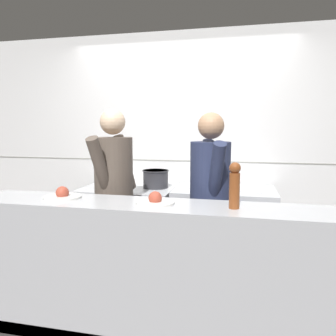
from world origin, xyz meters
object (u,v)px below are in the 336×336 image
Objects in this scene: stock_pot at (106,176)px; chef_head_cook at (114,193)px; sauce_pot at (156,178)px; chef_sous at (210,200)px; mixing_bowl_steel at (200,185)px; plated_dish_main at (62,195)px; chefs_knife at (238,191)px; plated_dish_appetiser at (155,201)px; pepper_mill at (235,184)px; oven_range at (129,227)px.

stock_pot is 0.17× the size of chef_head_cook.
sauce_pot is 0.92m from chef_sous.
mixing_bowl_steel is 0.75× the size of plated_dish_main.
chef_head_cook is at bearing -155.29° from chefs_knife.
chefs_knife is (0.87, -0.15, -0.07)m from sauce_pot.
plated_dish_appetiser is at bearing -36.49° from chef_head_cook.
chef_head_cook is at bearing 162.42° from chef_sous.
mixing_bowl_steel is 0.39m from chefs_knife.
chef_sous is at bearing 9.76° from chef_head_cook.
chef_head_cook is at bearing 134.15° from plated_dish_appetiser.
chef_sous is at bearing -74.31° from mixing_bowl_steel.
sauce_pot is at bearing 81.12° from chef_head_cook.
pepper_mill is (0.37, -1.12, 0.22)m from mixing_bowl_steel.
chef_head_cook is 0.86m from chef_sous.
mixing_bowl_steel is (0.78, -0.04, 0.50)m from oven_range.
plated_dish_appetiser reaches higher than sauce_pot.
chef_sous is at bearing 26.26° from plated_dish_main.
mixing_bowl_steel is at bearing -2.62° from oven_range.
chef_sous is at bearing -45.00° from sauce_pot.
oven_range is at bearing 134.81° from pepper_mill.
mixing_bowl_steel is 1.20m from pepper_mill.
plated_dish_appetiser is 0.16× the size of chef_head_cook.
plated_dish_appetiser is (0.87, -1.17, 0.02)m from stock_pot.
sauce_pot is at bearing 9.52° from oven_range.
plated_dish_main is at bearing -129.88° from mixing_bowl_steel.
oven_range is 3.51× the size of stock_pot.
plated_dish_main is 0.90× the size of pepper_mill.
chef_sous is (-0.21, 0.56, -0.24)m from pepper_mill.
mixing_bowl_steel is 0.13× the size of chef_sous.
pepper_mill reaches higher than plated_dish_appetiser.
oven_range is at bearing 117.75° from plated_dish_appetiser.
stock_pot is at bearing -177.22° from sauce_pot.
chef_head_cook is at bearing -61.29° from stock_pot.
oven_range is 3.45× the size of sauce_pot.
plated_dish_main is at bearing -171.73° from chef_sous.
pepper_mill is at bearing -1.45° from plated_dish_main.
chefs_knife is at bearing 34.07° from chef_head_cook.
pepper_mill is (1.28, -0.03, 0.14)m from plated_dish_main.
plated_dish_main is (-0.42, -1.17, 0.04)m from sauce_pot.
mixing_bowl_steel is 0.12× the size of chef_head_cook.
stock_pot is 1.03× the size of plated_dish_appetiser.
oven_range is 0.62m from stock_pot.
mixing_bowl_steel is (0.49, -0.08, -0.04)m from sauce_pot.
chef_sous reaches higher than pepper_mill.
chef_head_cook is at bearing -108.24° from sauce_pot.
chef_head_cook is at bearing -141.08° from mixing_bowl_steel.
stock_pot is 1.44m from chefs_knife.
sauce_pot reaches higher than chefs_knife.
chefs_knife is at bearing 38.26° from plated_dish_main.
chef_sous is (1.20, -0.62, -0.08)m from stock_pot.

